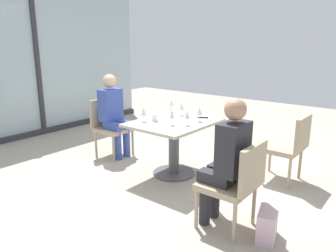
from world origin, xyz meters
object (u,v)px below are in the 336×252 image
(dining_table_main, at_px, (174,136))
(wine_glass_5, at_px, (181,106))
(chair_front_right, at_px, (289,144))
(wine_glass_0, at_px, (187,115))
(wine_glass_4, at_px, (172,103))
(cell_phone_on_table, at_px, (203,118))
(coffee_cup, at_px, (155,118))
(wine_glass_1, at_px, (199,112))
(chair_near_window, at_px, (109,124))
(wine_glass_3, at_px, (172,115))
(person_near_window, at_px, (114,112))
(handbag_0, at_px, (267,225))
(wine_glass_2, at_px, (144,112))
(chair_front_left, at_px, (236,181))
(person_front_left, at_px, (227,157))

(dining_table_main, height_order, wine_glass_5, wine_glass_5)
(chair_front_right, relative_size, wine_glass_0, 4.70)
(wine_glass_4, bearing_deg, cell_phone_on_table, -93.67)
(coffee_cup, bearing_deg, wine_glass_1, -53.31)
(chair_near_window, bearing_deg, wine_glass_3, -97.34)
(person_near_window, relative_size, handbag_0, 4.20)
(wine_glass_0, distance_m, wine_glass_2, 0.58)
(person_near_window, xyz_separation_m, wine_glass_4, (0.43, -0.77, 0.16))
(chair_near_window, xyz_separation_m, coffee_cup, (-0.15, -1.07, 0.28))
(wine_glass_3, relative_size, wine_glass_5, 1.00)
(dining_table_main, relative_size, wine_glass_5, 6.00)
(chair_near_window, height_order, wine_glass_0, wine_glass_0)
(chair_near_window, distance_m, wine_glass_5, 1.24)
(wine_glass_1, xyz_separation_m, coffee_cup, (-0.34, 0.46, -0.09))
(dining_table_main, bearing_deg, wine_glass_3, -150.11)
(chair_front_right, distance_m, wine_glass_2, 1.87)
(chair_near_window, xyz_separation_m, cell_phone_on_table, (0.40, -1.45, 0.24))
(dining_table_main, bearing_deg, coffee_cup, 128.36)
(wine_glass_1, bearing_deg, chair_front_right, -62.83)
(chair_near_window, bearing_deg, dining_table_main, -90.00)
(person_near_window, bearing_deg, coffee_cup, -99.07)
(chair_front_left, height_order, chair_near_window, same)
(wine_glass_2, height_order, wine_glass_5, same)
(wine_glass_1, bearing_deg, wine_glass_4, 69.13)
(dining_table_main, xyz_separation_m, wine_glass_0, (-0.08, -0.26, 0.33))
(chair_near_window, xyz_separation_m, wine_glass_1, (0.19, -1.53, 0.37))
(dining_table_main, xyz_separation_m, wine_glass_1, (0.19, -0.26, 0.33))
(wine_glass_2, bearing_deg, handbag_0, -102.01)
(person_near_window, height_order, cell_phone_on_table, person_near_window)
(dining_table_main, xyz_separation_m, wine_glass_3, (-0.18, -0.10, 0.33))
(chair_near_window, height_order, wine_glass_5, wine_glass_5)
(chair_near_window, bearing_deg, chair_front_left, -105.50)
(wine_glass_4, bearing_deg, chair_front_left, -124.60)
(chair_near_window, height_order, chair_front_right, same)
(wine_glass_1, bearing_deg, person_near_window, 97.54)
(wine_glass_4, xyz_separation_m, cell_phone_on_table, (-0.04, -0.57, -0.13))
(dining_table_main, height_order, wine_glass_1, wine_glass_1)
(wine_glass_2, xyz_separation_m, handbag_0, (-0.40, -1.86, -0.72))
(wine_glass_0, distance_m, handbag_0, 1.61)
(person_near_window, height_order, wine_glass_1, person_near_window)
(wine_glass_5, bearing_deg, person_near_window, 107.75)
(wine_glass_5, bearing_deg, wine_glass_0, -136.76)
(chair_near_window, height_order, person_front_left, person_front_left)
(wine_glass_2, distance_m, cell_phone_on_table, 0.82)
(wine_glass_1, height_order, wine_glass_4, same)
(dining_table_main, height_order, person_near_window, person_near_window)
(chair_front_right, bearing_deg, wine_glass_1, 117.17)
(wine_glass_2, distance_m, wine_glass_3, 0.40)
(wine_glass_2, bearing_deg, wine_glass_3, -77.30)
(person_front_left, bearing_deg, wine_glass_3, 63.51)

